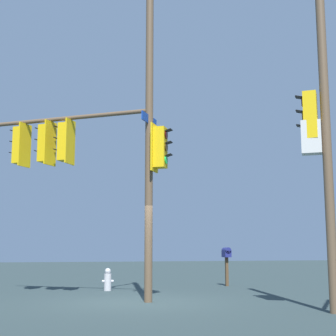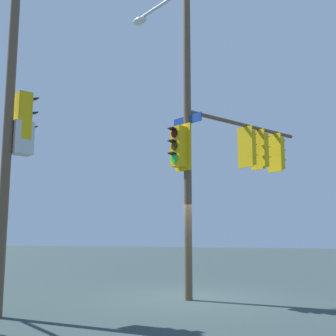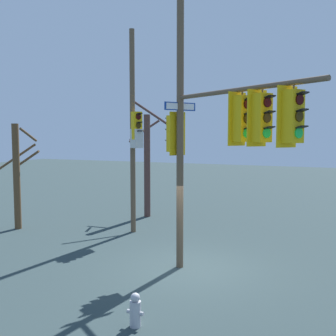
{
  "view_description": "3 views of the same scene",
  "coord_description": "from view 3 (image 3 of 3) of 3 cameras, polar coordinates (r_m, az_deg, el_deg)",
  "views": [
    {
      "loc": [
        -2.57,
        -13.35,
        1.38
      ],
      "look_at": [
        0.73,
        -0.58,
        3.45
      ],
      "focal_mm": 54.78,
      "sensor_mm": 36.0,
      "label": 1
    },
    {
      "loc": [
        11.48,
        2.69,
        1.74
      ],
      "look_at": [
        0.31,
        -0.62,
        3.53
      ],
      "focal_mm": 45.28,
      "sensor_mm": 36.0,
      "label": 2
    },
    {
      "loc": [
        -3.98,
        10.89,
        4.05
      ],
      "look_at": [
        0.76,
        -0.12,
        3.01
      ],
      "focal_mm": 42.29,
      "sensor_mm": 36.0,
      "label": 3
    }
  ],
  "objects": [
    {
      "name": "main_signal_pole_assembly",
      "position": [
        10.72,
        6.6,
        8.51
      ],
      "size": [
        4.75,
        5.09,
        9.19
      ],
      "rotation": [
        0.0,
        0.0,
        2.55
      ],
      "color": "brown",
      "rests_on": "ground"
    },
    {
      "name": "ground_plane",
      "position": [
        12.28,
        3.14,
        -14.3
      ],
      "size": [
        80.0,
        80.0,
        0.0
      ],
      "primitive_type": "plane",
      "color": "#2B3A3B"
    },
    {
      "name": "bare_tree_across_street",
      "position": [
        17.96,
        -20.88,
        -0.77
      ],
      "size": [
        1.92,
        1.64,
        4.48
      ],
      "color": "brown",
      "rests_on": "ground"
    },
    {
      "name": "bare_tree_behind_pole",
      "position": [
        19.23,
        -3.07,
        0.95
      ],
      "size": [
        2.3,
        2.31,
        5.53
      ],
      "color": "#4E342F",
      "rests_on": "ground"
    },
    {
      "name": "fire_hydrant",
      "position": [
        8.85,
        -4.73,
        -19.81
      ],
      "size": [
        0.38,
        0.24,
        0.73
      ],
      "color": "#B2B2B7",
      "rests_on": "ground"
    },
    {
      "name": "secondary_pole_assembly",
      "position": [
        16.05,
        -4.89,
        5.16
      ],
      "size": [
        0.7,
        0.54,
        8.2
      ],
      "rotation": [
        0.0,
        0.0,
        2.58
      ],
      "color": "brown",
      "rests_on": "ground"
    }
  ]
}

